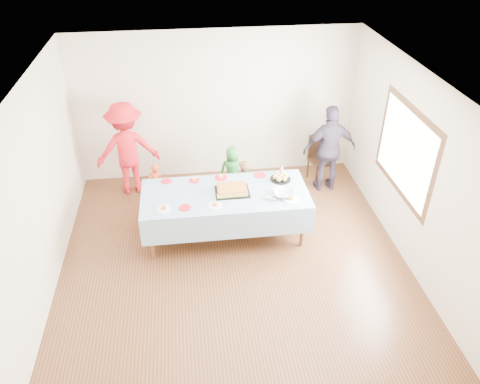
{
  "coord_description": "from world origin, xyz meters",
  "views": [
    {
      "loc": [
        -0.57,
        -5.27,
        4.64
      ],
      "look_at": [
        0.14,
        0.3,
        0.94
      ],
      "focal_mm": 35.0,
      "sensor_mm": 36.0,
      "label": 1
    }
  ],
  "objects_px": {
    "party_table": "(225,196)",
    "birthday_cake": "(232,190)",
    "dining_chair": "(319,155)",
    "adult_left": "(127,149)"
  },
  "relations": [
    {
      "from": "party_table",
      "to": "birthday_cake",
      "type": "relative_size",
      "value": 4.88
    },
    {
      "from": "dining_chair",
      "to": "adult_left",
      "type": "height_order",
      "value": "adult_left"
    },
    {
      "from": "birthday_cake",
      "to": "adult_left",
      "type": "height_order",
      "value": "adult_left"
    },
    {
      "from": "birthday_cake",
      "to": "dining_chair",
      "type": "distance_m",
      "value": 2.32
    },
    {
      "from": "party_table",
      "to": "adult_left",
      "type": "height_order",
      "value": "adult_left"
    },
    {
      "from": "party_table",
      "to": "dining_chair",
      "type": "height_order",
      "value": "dining_chair"
    },
    {
      "from": "party_table",
      "to": "birthday_cake",
      "type": "xyz_separation_m",
      "value": [
        0.11,
        0.01,
        0.1
      ]
    },
    {
      "from": "dining_chair",
      "to": "party_table",
      "type": "bearing_deg",
      "value": -156.07
    },
    {
      "from": "dining_chair",
      "to": "birthday_cake",
      "type": "bearing_deg",
      "value": -154.54
    },
    {
      "from": "dining_chair",
      "to": "adult_left",
      "type": "relative_size",
      "value": 0.52
    }
  ]
}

